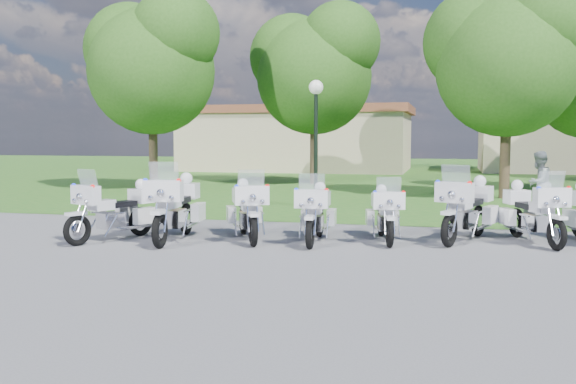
% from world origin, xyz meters
% --- Properties ---
extents(ground, '(100.00, 100.00, 0.00)m').
position_xyz_m(ground, '(0.00, 0.00, 0.00)').
color(ground, slate).
rests_on(ground, ground).
extents(grass_lawn, '(100.00, 48.00, 0.01)m').
position_xyz_m(grass_lawn, '(0.00, 27.00, 0.00)').
color(grass_lawn, '#256520').
rests_on(grass_lawn, ground).
extents(motorcycle_0, '(1.30, 2.18, 1.55)m').
position_xyz_m(motorcycle_0, '(-3.36, -0.55, 0.65)').
color(motorcycle_0, black).
rests_on(motorcycle_0, ground).
extents(motorcycle_1, '(1.01, 2.54, 1.71)m').
position_xyz_m(motorcycle_1, '(-2.10, -0.25, 0.71)').
color(motorcycle_1, black).
rests_on(motorcycle_1, ground).
extents(motorcycle_2, '(1.35, 2.13, 1.54)m').
position_xyz_m(motorcycle_2, '(-0.65, 0.20, 0.65)').
color(motorcycle_2, black).
rests_on(motorcycle_2, ground).
extents(motorcycle_3, '(0.81, 2.21, 1.48)m').
position_xyz_m(motorcycle_3, '(0.85, 0.24, 0.62)').
color(motorcycle_3, black).
rests_on(motorcycle_3, ground).
extents(motorcycle_4, '(0.96, 2.06, 1.40)m').
position_xyz_m(motorcycle_4, '(2.23, 0.73, 0.59)').
color(motorcycle_4, black).
rests_on(motorcycle_4, ground).
extents(motorcycle_5, '(1.35, 2.33, 1.65)m').
position_xyz_m(motorcycle_5, '(3.93, 1.18, 0.69)').
color(motorcycle_5, black).
rests_on(motorcycle_5, ground).
extents(motorcycle_6, '(1.26, 2.19, 1.54)m').
position_xyz_m(motorcycle_6, '(5.24, 1.24, 0.64)').
color(motorcycle_6, black).
rests_on(motorcycle_6, ground).
extents(lamp_post, '(0.44, 0.44, 3.91)m').
position_xyz_m(lamp_post, '(-0.43, 6.45, 2.97)').
color(lamp_post, black).
rests_on(lamp_post, ground).
extents(tree_0, '(6.07, 5.18, 8.10)m').
position_xyz_m(tree_0, '(-8.44, 11.72, 5.36)').
color(tree_0, '#38281C').
rests_on(tree_0, ground).
extents(tree_1, '(6.11, 5.21, 8.15)m').
position_xyz_m(tree_1, '(-2.51, 15.99, 5.39)').
color(tree_1, '#38281C').
rests_on(tree_1, ground).
extents(tree_2, '(5.82, 4.97, 7.76)m').
position_xyz_m(tree_2, '(5.42, 11.11, 5.14)').
color(tree_2, '#38281C').
rests_on(tree_2, ground).
extents(building_west, '(14.56, 8.32, 4.10)m').
position_xyz_m(building_west, '(-6.00, 28.00, 2.07)').
color(building_west, '#BFAC8A').
rests_on(building_west, ground).
extents(building_east, '(11.44, 7.28, 4.10)m').
position_xyz_m(building_east, '(11.00, 30.00, 2.07)').
color(building_east, '#BFAC8A').
rests_on(building_east, ground).
extents(bystander_b, '(1.06, 1.10, 1.78)m').
position_xyz_m(bystander_b, '(5.99, 6.28, 0.89)').
color(bystander_b, gray).
rests_on(bystander_b, ground).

